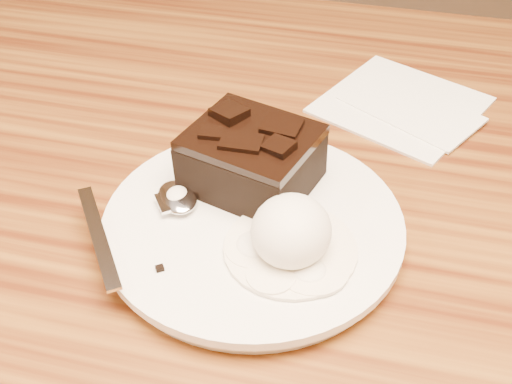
% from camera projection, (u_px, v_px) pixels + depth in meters
% --- Properties ---
extents(plate, '(0.24, 0.24, 0.02)m').
position_uv_depth(plate, '(253.00, 228.00, 0.52)').
color(plate, white).
rests_on(plate, dining_table).
extents(brownie, '(0.12, 0.11, 0.05)m').
position_uv_depth(brownie, '(252.00, 162.00, 0.53)').
color(brownie, black).
rests_on(brownie, plate).
extents(ice_cream_scoop, '(0.06, 0.06, 0.05)m').
position_uv_depth(ice_cream_scoop, '(291.00, 231.00, 0.47)').
color(ice_cream_scoop, white).
rests_on(ice_cream_scoop, plate).
extents(melt_puddle, '(0.10, 0.10, 0.00)m').
position_uv_depth(melt_puddle, '(290.00, 249.00, 0.48)').
color(melt_puddle, white).
rests_on(melt_puddle, plate).
extents(spoon, '(0.13, 0.16, 0.01)m').
position_uv_depth(spoon, '(177.00, 199.00, 0.52)').
color(spoon, silver).
rests_on(spoon, plate).
extents(napkin, '(0.20, 0.20, 0.01)m').
position_uv_depth(napkin, '(401.00, 104.00, 0.67)').
color(napkin, white).
rests_on(napkin, dining_table).
extents(crumb_a, '(0.01, 0.01, 0.00)m').
position_uv_depth(crumb_a, '(160.00, 268.00, 0.47)').
color(crumb_a, black).
rests_on(crumb_a, plate).
extents(crumb_b, '(0.01, 0.01, 0.00)m').
position_uv_depth(crumb_b, '(324.00, 284.00, 0.46)').
color(crumb_b, black).
rests_on(crumb_b, plate).
extents(crumb_c, '(0.01, 0.00, 0.00)m').
position_uv_depth(crumb_c, '(276.00, 289.00, 0.45)').
color(crumb_c, black).
rests_on(crumb_c, plate).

